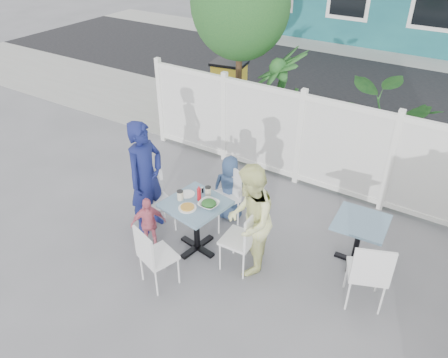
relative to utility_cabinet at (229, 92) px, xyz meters
The scene contains 28 objects.
ground 4.63m from the utility_cabinet, 60.70° to the right, with size 80.00×80.00×0.00m, color slate.
near_sidewalk 2.33m from the utility_cabinet, ahead, with size 24.00×2.60×0.01m, color gray.
street 4.20m from the utility_cabinet, 57.33° to the left, with size 24.00×5.00×0.01m, color black.
far_sidewalk 7.00m from the utility_cabinet, 71.22° to the left, with size 24.00×1.60×0.01m, color gray.
fence_back 2.84m from the utility_cabinet, 34.31° to the right, with size 5.86×0.08×1.60m.
tree 2.20m from the utility_cabinet, 47.36° to the right, with size 1.80×1.62×3.59m.
utility_cabinet is the anchor object (origin of this frame).
potted_shrub_a 1.90m from the utility_cabinet, 29.02° to the right, with size 1.13×1.13×2.02m, color #194A20.
potted_shrub_b 3.77m from the utility_cabinet, 15.43° to the right, with size 1.56×1.35×1.73m, color #194A20.
main_table 4.34m from the utility_cabinet, 64.03° to the right, with size 0.84×0.84×0.78m.
spare_table 4.87m from the utility_cabinet, 38.06° to the right, with size 0.68×0.68×0.69m.
chair_left 3.98m from the utility_cabinet, 73.92° to the right, with size 0.54×0.55×0.94m.
chair_right 4.70m from the utility_cabinet, 55.88° to the right, with size 0.42×0.44×0.93m.
chair_back 3.71m from the utility_cabinet, 58.84° to the right, with size 0.55×0.54×0.92m.
chair_near 5.09m from the utility_cabinet, 68.65° to the right, with size 0.50×0.49×0.88m.
chair_spare 5.56m from the utility_cabinet, 41.63° to the right, with size 0.57×0.56×0.97m.
man 4.01m from the utility_cabinet, 75.10° to the right, with size 0.62×0.41×1.70m, color navy.
woman 4.68m from the utility_cabinet, 55.13° to the right, with size 0.74×0.58×1.53m, color #E8F15C.
boy 3.58m from the utility_cabinet, 57.99° to the right, with size 0.50×0.33×1.03m, color navy.
toddler 4.44m from the utility_cabinet, 72.55° to the right, with size 0.48×0.20×0.82m, color #D8697E.
plate_main 4.48m from the utility_cabinet, 65.08° to the right, with size 0.24×0.24×0.01m, color white.
plate_side 4.17m from the utility_cabinet, 65.94° to the right, with size 0.20×0.20×0.01m, color white.
salad_bowl 4.41m from the utility_cabinet, 61.63° to the right, with size 0.26×0.26×0.06m, color white.
coffee_cup_a 4.30m from the utility_cabinet, 66.82° to the right, with size 0.08×0.08×0.12m, color beige.
coffee_cup_b 4.16m from the utility_cabinet, 62.11° to the right, with size 0.08×0.08×0.12m, color beige.
ketchup_bottle 4.28m from the utility_cabinet, 63.50° to the right, with size 0.05×0.05×0.18m, color #B51119.
salt_shaker 4.09m from the utility_cabinet, 63.36° to the right, with size 0.03×0.03×0.08m, color white.
pepper_shaker 4.10m from the utility_cabinet, 63.25° to the right, with size 0.03×0.03×0.07m, color black.
Camera 1 is at (2.44, -3.61, 4.11)m, focal length 35.00 mm.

